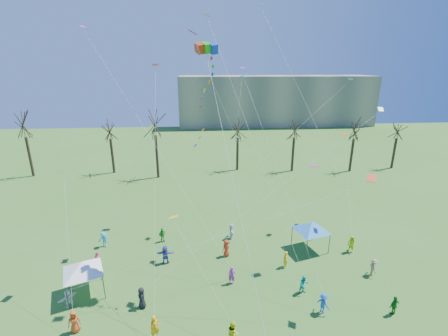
{
  "coord_description": "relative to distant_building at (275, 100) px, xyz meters",
  "views": [
    {
      "loc": [
        -2.32,
        -16.54,
        18.16
      ],
      "look_at": [
        -0.57,
        5.0,
        11.0
      ],
      "focal_mm": 25.0,
      "sensor_mm": 36.0,
      "label": 1
    }
  ],
  "objects": [
    {
      "name": "bare_tree_row",
      "position": [
        -23.36,
        -46.36,
        -0.33
      ],
      "size": [
        69.43,
        8.98,
        11.38
      ],
      "color": "black",
      "rests_on": "ground"
    },
    {
      "name": "big_box_kite",
      "position": [
        -23.63,
        -75.17,
        7.88
      ],
      "size": [
        2.46,
        6.42,
        20.39
      ],
      "color": "red",
      "rests_on": "ground"
    },
    {
      "name": "small_kites_aloft",
      "position": [
        -20.86,
        -70.55,
        6.34
      ],
      "size": [
        28.98,
        18.48,
        33.4
      ],
      "color": "#FFB90D",
      "rests_on": "ground"
    },
    {
      "name": "canopy_tent_blue",
      "position": [
        -13.21,
        -71.27,
        -4.89
      ],
      "size": [
        3.95,
        3.95,
        3.08
      ],
      "color": "#3F3F44",
      "rests_on": "ground"
    },
    {
      "name": "festival_crowd",
      "position": [
        -23.07,
        -75.07,
        -6.64
      ],
      "size": [
        26.94,
        14.89,
        1.86
      ],
      "color": "#DD491B",
      "rests_on": "ground"
    },
    {
      "name": "distant_building",
      "position": [
        0.0,
        0.0,
        0.0
      ],
      "size": [
        60.0,
        14.0,
        15.0
      ],
      "primitive_type": "cube",
      "color": "gray",
      "rests_on": "ground"
    },
    {
      "name": "canopy_tent_white",
      "position": [
        -34.04,
        -76.23,
        -4.88
      ],
      "size": [
        3.85,
        3.85,
        3.1
      ],
      "color": "#3F3F44",
      "rests_on": "ground"
    }
  ]
}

